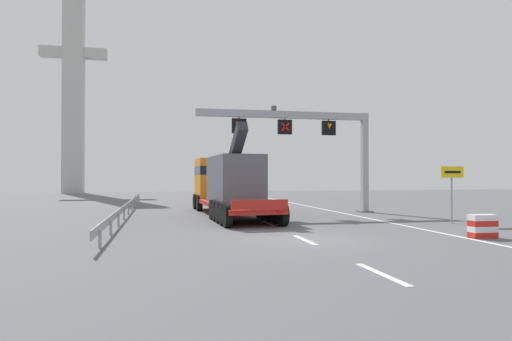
% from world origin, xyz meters
% --- Properties ---
extents(ground, '(112.00, 112.00, 0.00)m').
position_xyz_m(ground, '(0.00, 0.00, 0.00)').
color(ground, '#5B5B60').
extents(lane_markings, '(0.20, 44.53, 0.01)m').
position_xyz_m(lane_markings, '(-0.02, 14.97, 0.01)').
color(lane_markings, silver).
rests_on(lane_markings, ground).
extents(edge_line_right, '(0.20, 63.00, 0.01)m').
position_xyz_m(edge_line_right, '(6.20, 12.00, 0.01)').
color(edge_line_right, silver).
rests_on(edge_line_right, ground).
extents(overhead_lane_gantry, '(11.71, 0.90, 6.89)m').
position_xyz_m(overhead_lane_gantry, '(4.07, 11.94, 5.33)').
color(overhead_lane_gantry, '#9EA0A5').
rests_on(overhead_lane_gantry, ground).
extents(heavy_haul_truck_red, '(3.61, 14.16, 5.30)m').
position_xyz_m(heavy_haul_truck_red, '(-1.28, 12.03, 1.99)').
color(heavy_haul_truck_red, red).
rests_on(heavy_haul_truck_red, ground).
extents(exit_sign_yellow, '(1.26, 0.15, 2.88)m').
position_xyz_m(exit_sign_yellow, '(9.13, 4.20, 2.14)').
color(exit_sign_yellow, '#9EA0A5').
rests_on(exit_sign_yellow, ground).
extents(crash_barrier_striped, '(1.01, 0.53, 0.90)m').
position_xyz_m(crash_barrier_striped, '(6.90, -0.82, 0.45)').
color(crash_barrier_striped, red).
rests_on(crash_barrier_striped, ground).
extents(guardrail_left, '(0.13, 29.93, 0.76)m').
position_xyz_m(guardrail_left, '(-7.32, 12.96, 0.56)').
color(guardrail_left, '#999EA3').
rests_on(guardrail_left, ground).
extents(bridge_pylon_distant, '(9.00, 2.00, 32.14)m').
position_xyz_m(bridge_pylon_distant, '(-17.53, 51.76, 16.46)').
color(bridge_pylon_distant, '#B7B7B2').
rests_on(bridge_pylon_distant, ground).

